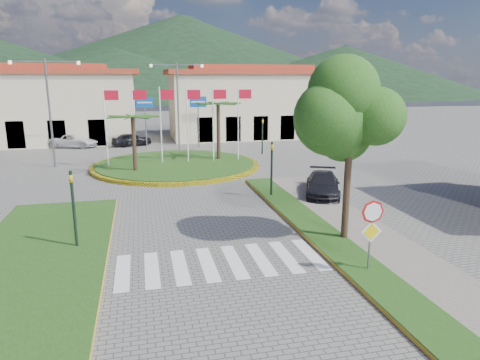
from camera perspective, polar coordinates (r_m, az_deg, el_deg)
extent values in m
plane|color=slate|center=(12.52, 0.58, -18.40)|extent=(160.00, 160.00, 0.00)
cube|color=gray|center=(16.36, 20.05, -10.96)|extent=(4.00, 28.00, 0.15)
cube|color=#1F4112|center=(15.76, 16.32, -11.57)|extent=(1.60, 28.00, 0.18)
cube|color=#1F4112|center=(18.02, -25.20, -9.11)|extent=(5.00, 14.00, 0.18)
cube|color=silver|center=(15.98, -2.89, -10.98)|extent=(8.00, 3.00, 0.01)
cylinder|color=yellow|center=(33.07, -8.51, 1.97)|extent=(12.70, 12.70, 0.24)
cylinder|color=#1F4112|center=(33.07, -8.51, 2.02)|extent=(12.00, 12.00, 0.30)
cylinder|color=black|center=(30.68, -13.92, 4.44)|extent=(0.28, 0.28, 4.05)
cylinder|color=black|center=(34.14, -2.89, 6.23)|extent=(0.28, 0.28, 4.68)
cylinder|color=silver|center=(33.12, -17.47, 6.56)|extent=(0.10, 0.10, 6.00)
cube|color=#B30B21|center=(32.91, -16.79, 10.77)|extent=(1.00, 0.03, 0.70)
cylinder|color=silver|center=(33.03, -13.99, 6.76)|extent=(0.10, 0.10, 6.00)
cube|color=#B30B21|center=(32.85, -13.25, 10.97)|extent=(1.00, 0.03, 0.70)
cylinder|color=silver|center=(33.07, -10.50, 6.94)|extent=(0.10, 0.10, 6.00)
cube|color=#B30B21|center=(32.92, -9.71, 11.14)|extent=(1.00, 0.03, 0.70)
cylinder|color=silver|center=(33.22, -7.03, 7.09)|extent=(0.10, 0.10, 6.00)
cube|color=#B30B21|center=(33.11, -6.18, 11.26)|extent=(1.00, 0.03, 0.70)
cylinder|color=silver|center=(33.49, -3.60, 7.22)|extent=(0.10, 0.10, 6.00)
cube|color=#B30B21|center=(33.41, -2.71, 11.34)|extent=(1.00, 0.03, 0.70)
cylinder|color=silver|center=(33.88, -0.24, 7.31)|extent=(0.10, 0.10, 6.00)
cube|color=#B30B21|center=(33.84, 0.69, 11.38)|extent=(1.00, 0.03, 0.70)
cylinder|color=slate|center=(15.37, 16.93, -7.58)|extent=(0.07, 0.07, 2.50)
cylinder|color=red|center=(15.01, 17.28, -4.07)|extent=(0.80, 0.03, 0.80)
cube|color=yellow|center=(15.22, 17.12, -6.60)|extent=(0.78, 0.03, 0.78)
cylinder|color=black|center=(17.86, 14.05, -1.26)|extent=(0.28, 0.28, 4.40)
ellipsoid|color=#184913|center=(17.37, 14.61, 8.36)|extent=(3.60, 3.60, 3.20)
cylinder|color=black|center=(17.76, -21.26, -3.88)|extent=(0.12, 0.12, 3.20)
imported|color=gold|center=(17.50, -21.53, -0.75)|extent=(0.15, 0.18, 0.90)
cylinder|color=black|center=(23.94, 4.23, 1.32)|extent=(0.12, 0.12, 3.20)
imported|color=gold|center=(23.76, 4.28, 3.68)|extent=(0.15, 0.18, 0.90)
cylinder|color=black|center=(38.16, 3.00, 5.87)|extent=(0.12, 0.12, 3.20)
imported|color=gold|center=(38.04, 3.02, 7.36)|extent=(0.18, 0.15, 0.90)
cylinder|color=slate|center=(41.53, -12.47, 7.57)|extent=(0.12, 0.12, 5.20)
cube|color=#0E469F|center=(41.33, -12.60, 10.05)|extent=(1.60, 0.05, 1.00)
cylinder|color=slate|center=(41.89, -5.56, 7.87)|extent=(0.12, 0.12, 5.20)
cube|color=#0E469F|center=(41.70, -5.61, 10.33)|extent=(1.60, 0.05, 1.00)
cylinder|color=slate|center=(40.57, -8.25, 9.60)|extent=(0.16, 0.16, 8.00)
cube|color=slate|center=(40.42, -10.19, 14.91)|extent=(2.40, 0.08, 0.08)
cube|color=slate|center=(40.63, -6.69, 15.02)|extent=(2.40, 0.08, 0.08)
cylinder|color=slate|center=(35.03, -24.00, 8.01)|extent=(0.16, 0.16, 8.00)
cube|color=slate|center=(35.20, -26.58, 14.00)|extent=(2.40, 0.08, 0.08)
cube|color=slate|center=(34.75, -22.61, 14.40)|extent=(2.40, 0.08, 0.08)
cube|color=beige|center=(49.77, -26.77, 8.43)|extent=(22.00, 9.00, 7.00)
cube|color=maroon|center=(49.68, -27.23, 12.73)|extent=(23.32, 9.54, 0.50)
cube|color=maroon|center=(49.69, -27.29, 13.30)|extent=(16.50, 4.95, 0.60)
cube|color=beige|center=(50.03, 1.39, 9.86)|extent=(18.00, 9.00, 7.00)
cube|color=maroon|center=(49.94, 1.42, 14.16)|extent=(19.08, 9.54, 0.50)
cube|color=maroon|center=(49.95, 1.42, 14.73)|extent=(13.50, 4.95, 0.60)
cone|color=black|center=(171.44, -7.58, 16.11)|extent=(180.00, 180.00, 30.00)
cone|color=black|center=(162.45, 13.76, 13.89)|extent=(120.00, 120.00, 18.00)
cone|color=black|center=(140.54, -16.68, 13.44)|extent=(110.00, 110.00, 16.00)
imported|color=silver|center=(44.98, -21.29, 4.89)|extent=(5.05, 3.41, 1.28)
imported|color=black|center=(44.27, -14.22, 5.28)|extent=(4.11, 2.64, 1.30)
imported|color=black|center=(47.10, 2.53, 6.19)|extent=(4.38, 2.17, 1.38)
imported|color=black|center=(24.96, 10.97, -0.60)|extent=(3.49, 4.92, 1.32)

